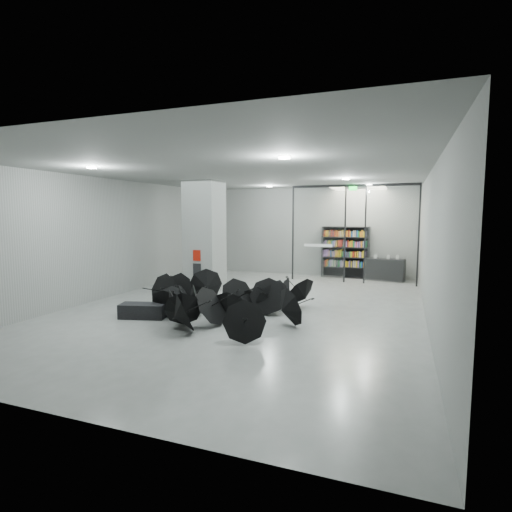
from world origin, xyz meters
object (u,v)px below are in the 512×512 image
(bench, at_px, (143,311))
(bookshelf, at_px, (345,252))
(column, at_px, (205,236))
(umbrella_cluster, at_px, (222,305))
(shop_counter, at_px, (385,270))

(bench, distance_m, bookshelf, 9.90)
(bench, bearing_deg, bookshelf, 49.90)
(column, xyz_separation_m, umbrella_cluster, (2.20, -3.19, -1.69))
(shop_counter, relative_size, umbrella_cluster, 0.29)
(bench, xyz_separation_m, shop_counter, (5.89, 8.70, 0.27))
(shop_counter, bearing_deg, column, -134.37)
(bookshelf, relative_size, shop_counter, 1.45)
(bookshelf, xyz_separation_m, umbrella_cluster, (-2.26, -7.94, -0.82))
(bench, height_order, bookshelf, bookshelf)
(bench, distance_m, umbrella_cluster, 2.15)
(column, distance_m, bench, 4.55)
(bench, xyz_separation_m, bookshelf, (4.18, 8.92, 0.93))
(bench, relative_size, shop_counter, 0.78)
(shop_counter, height_order, umbrella_cluster, umbrella_cluster)
(bench, bearing_deg, column, 78.88)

